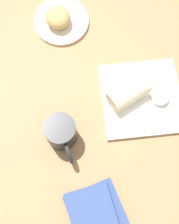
{
  "coord_description": "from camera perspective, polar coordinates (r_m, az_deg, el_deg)",
  "views": [
    {
      "loc": [
        -27.51,
        -1.45,
        100.36
      ],
      "look_at": [
        2.08,
        -0.02,
        7.0
      ],
      "focal_mm": 50.66,
      "sensor_mm": 36.0,
      "label": 1
    }
  ],
  "objects": [
    {
      "name": "round_plate",
      "position": [
        1.15,
        -5.09,
        16.02
      ],
      "size": [
        19.19,
        19.19,
        1.4
      ],
      "primitive_type": "cylinder",
      "color": "silver",
      "rests_on": "dining_table"
    },
    {
      "name": "dining_table",
      "position": [
        1.02,
        -0.07,
        -1.96
      ],
      "size": [
        110.0,
        90.0,
        4.0
      ],
      "primitive_type": "cube",
      "color": "#9E754C",
      "rests_on": "ground"
    },
    {
      "name": "square_plate",
      "position": [
        1.03,
        9.31,
        2.45
      ],
      "size": [
        28.75,
        28.75,
        1.6
      ],
      "primitive_type": "cube",
      "rotation": [
        0.0,
        0.0,
        0.16
      ],
      "color": "white",
      "rests_on": "dining_table"
    },
    {
      "name": "coffee_mug",
      "position": [
        0.94,
        -5.09,
        -3.84
      ],
      "size": [
        14.16,
        9.31,
        10.44
      ],
      "color": "#262628",
      "rests_on": "dining_table"
    },
    {
      "name": "breakfast_wrap",
      "position": [
        0.99,
        7.08,
        3.44
      ],
      "size": [
        13.02,
        14.38,
        6.77
      ],
      "primitive_type": "cylinder",
      "rotation": [
        1.57,
        0.0,
        0.63
      ],
      "color": "beige",
      "rests_on": "square_plate"
    },
    {
      "name": "book_stack",
      "position": [
        0.94,
        1.38,
        -18.92
      ],
      "size": [
        23.99,
        21.55,
        4.77
      ],
      "color": "#33477F",
      "rests_on": "dining_table"
    },
    {
      "name": "sauce_cup",
      "position": [
        1.02,
        12.62,
        2.64
      ],
      "size": [
        5.57,
        5.57,
        2.19
      ],
      "color": "silver",
      "rests_on": "square_plate"
    },
    {
      "name": "scone_pastry",
      "position": [
        1.12,
        -5.76,
        16.6
      ],
      "size": [
        11.99,
        11.76,
        5.9
      ],
      "primitive_type": "ellipsoid",
      "rotation": [
        0.0,
        0.0,
        3.7
      ],
      "color": "tan",
      "rests_on": "round_plate"
    }
  ]
}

